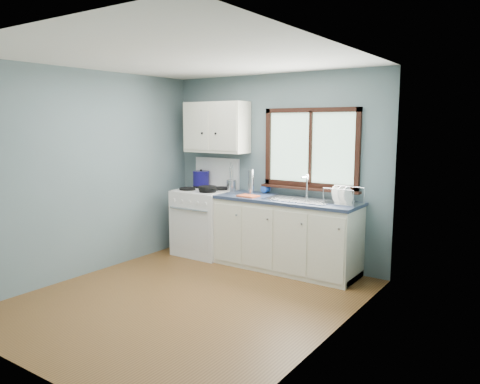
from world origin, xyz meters
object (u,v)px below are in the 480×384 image
Objects in this scene: skillet at (208,188)px; dish_rack at (343,199)px; base_cabinets at (286,238)px; stockpot at (201,178)px; gas_range at (205,220)px; utensil_crock at (231,185)px; thermos at (251,182)px; sink at (299,205)px.

skillet is 0.94× the size of dish_rack.
stockpot is (-1.49, 0.13, 0.66)m from base_cabinets.
gas_range is 0.64m from utensil_crock.
thermos is 1.33m from dish_rack.
base_cabinets is at bearing -5.03° from stockpot.
base_cabinets is 4.36× the size of dish_rack.
base_cabinets is at bearing -7.53° from thermos.
gas_range is 0.74× the size of base_cabinets.
sink reaches higher than dish_rack.
base_cabinets is at bearing 179.87° from sink.
utensil_crock reaches higher than dish_rack.
base_cabinets is at bearing 29.49° from skillet.
utensil_crock reaches higher than skillet.
gas_range is 0.55m from skillet.
sink is 2.11× the size of skillet.
thermos is at bearing 46.30° from skillet.
stockpot reaches higher than skillet.
utensil_crock is (0.18, 0.30, 0.02)m from skillet.
utensil_crock is (0.36, 0.14, 0.51)m from gas_range.
base_cabinets is 0.90m from thermos.
utensil_crock is 1.23× the size of thermos.
thermos reaches higher than stockpot.
dish_rack is at bearing -2.18° from thermos.
gas_range is 0.62m from stockpot.
skillet is at bearing -40.40° from stockpot.
dish_rack is at bearing 2.86° from sink.
sink is 1.69m from stockpot.
dish_rack is (2.04, 0.05, 0.48)m from gas_range.
dish_rack reaches higher than base_cabinets.
skillet is at bearing -172.02° from sink.
gas_range is 0.93m from thermos.
base_cabinets is 0.93m from dish_rack.
dish_rack is (1.85, 0.21, -0.01)m from skillet.
sink is (1.49, 0.02, 0.37)m from gas_range.
stockpot is 0.85× the size of thermos.
utensil_crock is 1.68m from dish_rack.
utensil_crock is at bearing 172.64° from base_cabinets.
stockpot is 2.23m from dish_rack.
gas_range is 1.62× the size of sink.
sink is at bearing -172.66° from dish_rack.
dish_rack is (1.68, -0.09, -0.03)m from utensil_crock.
skillet is (-1.12, -0.18, 0.58)m from base_cabinets.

